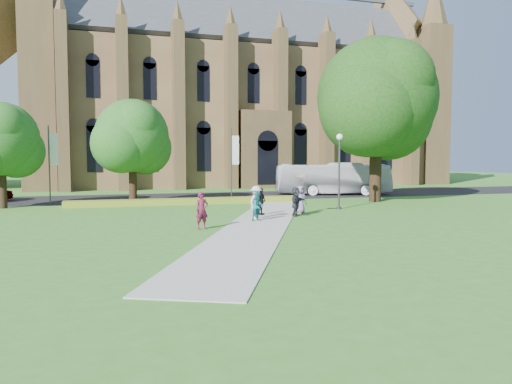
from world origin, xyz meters
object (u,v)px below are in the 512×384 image
object	(u,v)px
large_tree	(377,98)
pedestrian_0	(202,210)
streetlamp	(339,162)
tour_coach	(333,179)

from	to	relation	value
large_tree	pedestrian_0	xyz separation A→B (m)	(-16.50, -11.34, -7.40)
pedestrian_0	streetlamp	bearing A→B (deg)	18.69
large_tree	tour_coach	size ratio (longest dim) A/B	1.20
large_tree	tour_coach	distance (m)	10.28
tour_coach	streetlamp	bearing A→B (deg)	169.73
large_tree	tour_coach	bearing A→B (deg)	90.35
streetlamp	large_tree	world-z (taller)	large_tree
large_tree	streetlamp	bearing A→B (deg)	-140.71
large_tree	pedestrian_0	world-z (taller)	large_tree
streetlamp	pedestrian_0	size ratio (longest dim) A/B	2.84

